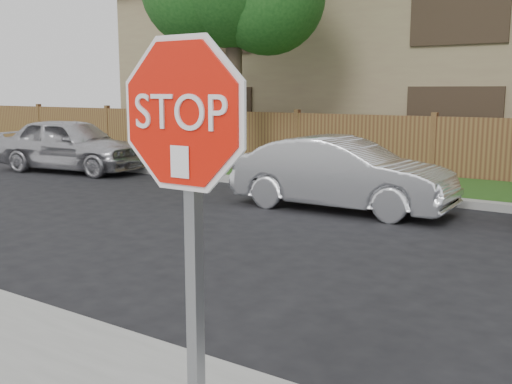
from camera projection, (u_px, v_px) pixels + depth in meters
The scene contains 3 objects.
stop_sign at pixel (187, 182), 2.82m from camera, with size 1.01×0.13×2.55m.
sedan_far_left at pixel (72, 145), 16.62m from camera, with size 1.78×4.42×1.51m, color #B7B6BB.
sedan_left at pixel (342, 174), 11.30m from camera, with size 1.46×4.19×1.38m, color silver.
Camera 1 is at (0.84, -3.60, 2.26)m, focal length 42.00 mm.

